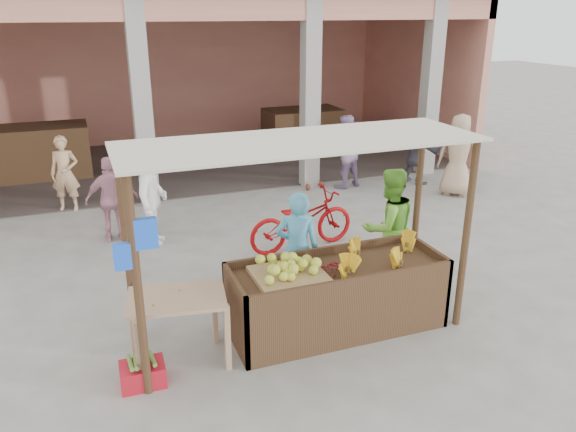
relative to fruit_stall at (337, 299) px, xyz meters
name	(u,v)px	position (x,y,z in m)	size (l,w,h in m)	color
ground	(299,335)	(-0.50, 0.00, -0.40)	(60.00, 60.00, 0.00)	slate
market_building	(167,53)	(-0.45, 8.93, 2.30)	(14.40, 6.40, 4.20)	#E19376
fruit_stall	(337,299)	(0.00, 0.00, 0.00)	(2.60, 0.95, 0.80)	#4D351E
stall_awning	(297,177)	(-0.51, 0.06, 1.58)	(4.09, 1.35, 2.39)	#4D351E
banana_heap	(376,256)	(0.48, -0.04, 0.51)	(1.18, 0.64, 0.21)	gold
melon_tray	(289,270)	(-0.63, 0.00, 0.50)	(0.81, 0.71, 0.21)	#A38254
berry_heap	(335,267)	(-0.07, -0.06, 0.47)	(0.43, 0.35, 0.14)	maroon
side_table	(177,308)	(-1.94, -0.07, 0.30)	(1.13, 0.84, 0.84)	tan
papaya_pile	(176,288)	(-1.94, -0.07, 0.54)	(0.73, 0.42, 0.21)	#538E2E
red_crate	(143,374)	(-2.38, -0.30, -0.28)	(0.46, 0.33, 0.24)	#B61321
plantain_bundle	(141,362)	(-2.38, -0.30, -0.12)	(0.37, 0.26, 0.07)	#548530
produce_sacks	(313,175)	(2.00, 5.42, -0.10)	(0.78, 0.73, 0.59)	maroon
vendor_blue	(297,246)	(-0.22, 0.75, 0.43)	(0.63, 0.46, 1.67)	#51B4DC
vendor_green	(389,224)	(1.19, 0.86, 0.50)	(0.86, 0.50, 1.79)	#79C93B
motorcycle	(302,219)	(0.52, 2.45, 0.11)	(1.94, 0.67, 1.01)	#9A080A
shopper_a	(154,188)	(-1.66, 3.54, 0.55)	(1.22, 0.61, 1.91)	white
shopper_b	(112,197)	(-2.31, 3.89, 0.38)	(0.91, 0.49, 1.55)	#CF8B9D
shopper_c	(459,151)	(4.64, 3.94, 0.55)	(0.92, 0.60, 1.90)	tan
shopper_d	(417,149)	(4.31, 4.99, 0.39)	(1.46, 0.60, 1.58)	#474550
shopper_e	(65,172)	(-3.04, 5.80, 0.37)	(0.57, 0.43, 1.54)	tan
shopper_f	(344,148)	(2.66, 5.27, 0.47)	(0.85, 0.49, 1.75)	#A07FAA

